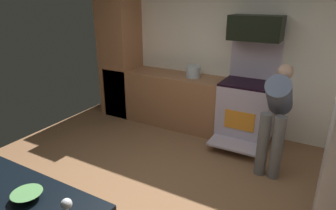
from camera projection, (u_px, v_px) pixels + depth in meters
name	position (u px, v px, depth m)	size (l,w,h in m)	color
ground_plane	(150.00, 199.00, 3.29)	(5.20, 4.80, 0.02)	#885E3E
wall_back	(226.00, 52.00, 4.74)	(5.20, 0.12, 2.60)	silver
lower_cabinet_run	(167.00, 98.00, 5.16)	(2.40, 0.60, 0.90)	#9D6743
cabinet_column	(121.00, 59.00, 5.41)	(0.60, 0.60, 2.10)	#9D6743
oven_range	(246.00, 109.00, 4.48)	(0.76, 1.01, 1.55)	#BDB0C3
microwave	(256.00, 28.00, 4.12)	(0.74, 0.38, 0.35)	black
person_cook	(276.00, 112.00, 3.56)	(0.31, 0.66, 1.36)	slate
mixing_bowl_large	(27.00, 196.00, 1.90)	(0.20, 0.20, 0.05)	#579252
wine_glass_mid	(67.00, 205.00, 1.67)	(0.07, 0.07, 0.17)	silver
stock_pot	(193.00, 72.00, 4.74)	(0.24, 0.24, 0.19)	#B2C0C8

